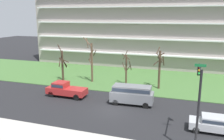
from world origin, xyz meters
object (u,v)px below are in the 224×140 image
Objects in this scene: traffic_signal_mast at (199,94)px; tree_center at (126,68)px; tree_left at (91,60)px; tree_far_left at (63,65)px; tree_right at (160,67)px; sedan_silver_near_left at (214,123)px; pickup_red_center_left at (65,89)px; van_gray_center_right at (132,93)px.

tree_center is at bearing 122.88° from traffic_signal_mast.
traffic_signal_mast is (15.70, -15.29, 0.94)m from tree_left.
tree_far_left is 0.84× the size of tree_left.
tree_right is 1.42× the size of sedan_silver_near_left.
traffic_signal_mast is at bearing 155.39° from pickup_red_center_left.
tree_center is 16.83m from sedan_silver_near_left.
sedan_silver_near_left is 0.83× the size of van_gray_center_right.
tree_right is 1.15× the size of pickup_red_center_left.
tree_right reaches higher than van_gray_center_right.
tree_center is at bearing 176.99° from tree_right.
tree_left is 10.87m from tree_right.
pickup_red_center_left is (-6.50, -7.53, -1.70)m from tree_center.
tree_left is 1.39× the size of van_gray_center_right.
pickup_red_center_left is at bearing -95.28° from tree_left.
pickup_red_center_left is at bearing -130.80° from tree_center.
van_gray_center_right is (2.70, -7.53, -1.32)m from tree_center.
van_gray_center_right is at bearing -107.97° from tree_right.
pickup_red_center_left is at bearing 154.59° from traffic_signal_mast.
van_gray_center_right is (-2.36, -7.26, -1.88)m from tree_right.
tree_right is (10.86, -0.24, -0.40)m from tree_left.
pickup_red_center_left is at bearing -2.86° from van_gray_center_right.
tree_center reaches higher than sedan_silver_near_left.
tree_right is 13.83m from pickup_red_center_left.
tree_left is at bearing 178.73° from tree_right.
tree_right is at bearing -147.06° from pickup_red_center_left.
tree_center is 10.08m from pickup_red_center_left.
tree_left is at bearing 135.77° from traffic_signal_mast.
tree_left is 1.36× the size of pickup_red_center_left.
tree_left reaches higher than tree_right.
sedan_silver_near_left is (22.11, -10.93, -1.97)m from tree_far_left.
tree_far_left is at bearing -176.95° from tree_right.
tree_right is 13.69m from sedan_silver_near_left.
pickup_red_center_left is (-0.69, -7.50, -2.66)m from tree_left.
tree_far_left is at bearing 145.10° from traffic_signal_mast.
pickup_red_center_left reaches higher than sedan_silver_near_left.
sedan_silver_near_left is 18.67m from pickup_red_center_left.
tree_left is at bearing -44.26° from van_gray_center_right.
traffic_signal_mast is (9.90, -15.31, 1.91)m from tree_center.
tree_left reaches higher than tree_center.
tree_right is at bearing -110.80° from van_gray_center_right.
tree_center is 5.09m from tree_right.
sedan_silver_near_left is 5.27m from traffic_signal_mast.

